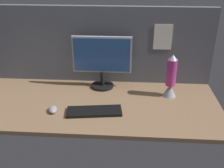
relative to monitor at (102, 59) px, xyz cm
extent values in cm
cube|color=#8C6B4C|center=(-3.10, -25.14, -24.81)|extent=(180.00, 80.00, 3.00)
cube|color=#565B66|center=(-3.10, 12.36, 7.63)|extent=(180.00, 5.00, 61.88)
cube|color=white|center=(46.50, 9.56, 15.97)|extent=(14.06, 0.40, 19.77)
cylinder|color=black|center=(0.00, -0.64, -22.41)|extent=(18.00, 18.00, 1.80)
cylinder|color=black|center=(0.00, -0.64, -16.01)|extent=(3.20, 3.20, 11.00)
cube|color=#B7B7B7|center=(0.00, 0.36, 3.86)|extent=(45.93, 2.40, 28.73)
cube|color=#264C8C|center=(0.00, -1.04, 3.86)|extent=(43.53, 0.60, 26.33)
cube|color=black|center=(-1.50, -40.42, -22.31)|extent=(38.41, 17.87, 2.00)
ellipsoid|color=#99999E|center=(-29.85, -40.90, -21.61)|extent=(8.07, 10.79, 3.40)
cone|color=#A5A5AD|center=(52.09, -12.39, -18.76)|extent=(10.02, 10.02, 9.11)
cylinder|color=#B2338C|center=(52.09, -12.39, -4.18)|extent=(7.29, 7.29, 20.04)
cone|color=#A5A5AD|center=(52.09, -12.39, 7.66)|extent=(6.56, 6.56, 3.64)
camera|label=1|loc=(21.14, -192.86, 72.56)|focal=42.61mm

